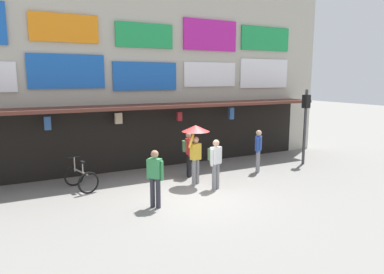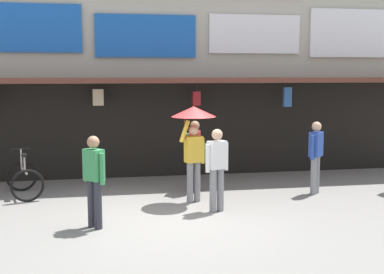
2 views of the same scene
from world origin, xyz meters
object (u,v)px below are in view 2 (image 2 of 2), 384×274
at_px(pedestrian_in_purple, 316,153).
at_px(pedestrian_in_blue, 94,176).
at_px(pedestrian_with_umbrella, 194,127).
at_px(pedestrian_in_red, 194,150).
at_px(pedestrian_in_yellow, 216,163).
at_px(bicycle_parked, 24,179).

relative_size(pedestrian_in_purple, pedestrian_in_blue, 1.00).
relative_size(pedestrian_with_umbrella, pedestrian_in_blue, 1.24).
relative_size(pedestrian_in_purple, pedestrian_in_red, 1.00).
xyz_separation_m(pedestrian_in_purple, pedestrian_in_blue, (-4.98, -1.73, 0.00)).
bearing_deg(pedestrian_in_purple, pedestrian_in_yellow, -157.99).
xyz_separation_m(pedestrian_in_purple, pedestrian_with_umbrella, (-2.90, -0.24, 0.69)).
bearing_deg(pedestrian_in_red, pedestrian_in_blue, -132.95).
distance_m(bicycle_parked, pedestrian_in_red, 3.91).
distance_m(pedestrian_with_umbrella, pedestrian_in_red, 1.16).
bearing_deg(pedestrian_in_blue, pedestrian_in_yellow, 15.97).
relative_size(pedestrian_in_purple, pedestrian_in_yellow, 1.00).
xyz_separation_m(pedestrian_in_yellow, pedestrian_in_red, (-0.14, 1.74, 0.00)).
xyz_separation_m(pedestrian_in_yellow, pedestrian_in_blue, (-2.40, -0.69, -0.04)).
bearing_deg(pedestrian_in_red, pedestrian_in_purple, -14.27).
height_order(bicycle_parked, pedestrian_in_purple, pedestrian_in_purple).
relative_size(pedestrian_in_red, pedestrian_in_blue, 1.00).
bearing_deg(pedestrian_in_yellow, bicycle_parked, 153.84).
distance_m(pedestrian_in_yellow, pedestrian_in_red, 1.74).
relative_size(pedestrian_in_yellow, pedestrian_in_red, 1.00).
distance_m(pedestrian_in_red, pedestrian_in_blue, 3.31).
distance_m(pedestrian_with_umbrella, pedestrian_in_yellow, 1.08).
height_order(pedestrian_with_umbrella, pedestrian_in_blue, pedestrian_with_umbrella).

